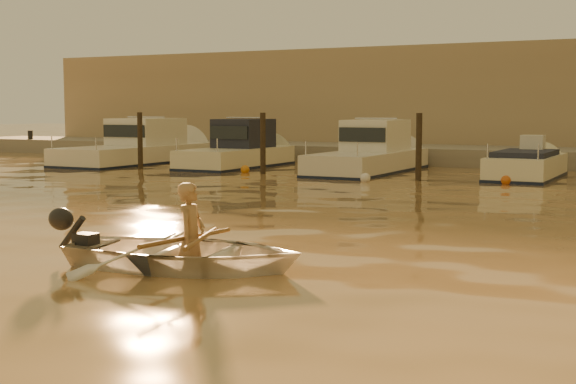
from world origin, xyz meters
The scene contains 19 objects.
ground_plane centered at (0.00, 0.00, 0.00)m, with size 160.00×160.00×0.00m, color #8D5E38.
dinghy centered at (1.22, -0.41, 0.21)m, with size 2.31×3.23×0.67m, color silver.
person centered at (1.32, -0.39, 0.43)m, with size 0.53×0.35×1.45m, color #9E784F.
outboard_motor centered at (-0.26, -0.68, 0.28)m, with size 0.90×0.40×0.70m, color black, non-canonical shape.
oar_port centered at (1.46, -0.36, 0.42)m, with size 0.06×0.06×2.10m, color brown.
oar_starboard centered at (1.27, -0.40, 0.42)m, with size 0.06×0.06×2.10m, color brown.
moored_boat_0 centered at (-12.45, 16.00, 0.62)m, with size 2.55×8.01×1.75m, color silver, non-canonical shape.
moored_boat_1 centered at (-7.84, 16.00, 0.62)m, with size 2.05×6.18×1.75m, color beige, non-canonical shape.
moored_boat_2 centered at (-2.67, 16.00, 0.62)m, with size 2.13×7.18×1.75m, color silver, non-canonical shape.
moored_boat_3 centered at (2.52, 16.00, 0.22)m, with size 1.76×5.20×0.95m, color #EEE5C7, non-canonical shape.
piling_0 centered at (-10.50, 13.80, 0.90)m, with size 0.18×0.18×2.20m, color #2D2319.
piling_1 centered at (-5.50, 13.80, 0.90)m, with size 0.18×0.18×2.20m, color #2D2319.
piling_2 centered at (-0.20, 13.80, 0.90)m, with size 0.18×0.18×2.20m, color #2D2319.
fender_a centered at (-12.70, 12.88, 0.10)m, with size 0.30×0.30×0.30m, color white.
fender_b centered at (-6.28, 13.97, 0.10)m, with size 0.30×0.30×0.30m, color orange.
fender_c centered at (-1.46, 12.71, 0.10)m, with size 0.30×0.30×0.30m, color silver.
fender_d centered at (2.38, 13.84, 0.10)m, with size 0.30×0.30×0.30m, color #C75717.
quay centered at (0.00, 21.50, 0.15)m, with size 52.00×4.00×1.00m, color gray.
waterfront_building centered at (0.00, 27.00, 2.40)m, with size 46.00×7.00×4.80m, color #9E8466.
Camera 1 is at (7.27, -9.11, 2.12)m, focal length 50.00 mm.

